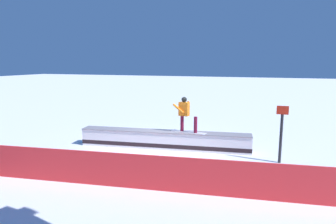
# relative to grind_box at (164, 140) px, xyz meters

# --- Properties ---
(ground_plane) EXTENTS (120.00, 120.00, 0.00)m
(ground_plane) POSITION_rel_grind_box_xyz_m (0.00, 0.00, -0.33)
(ground_plane) COLOR white
(grind_box) EXTENTS (7.09, 1.57, 0.74)m
(grind_box) POSITION_rel_grind_box_xyz_m (0.00, 0.00, 0.00)
(grind_box) COLOR white
(grind_box) RESTS_ON ground_plane
(snowboarder) EXTENTS (1.48, 0.51, 1.43)m
(snowboarder) POSITION_rel_grind_box_xyz_m (-0.87, -0.16, 1.18)
(snowboarder) COLOR silver
(snowboarder) RESTS_ON grind_box
(safety_fence) EXTENTS (12.48, 1.72, 1.01)m
(safety_fence) POSITION_rel_grind_box_xyz_m (0.00, 4.08, 0.17)
(safety_fence) COLOR red
(safety_fence) RESTS_ON ground_plane
(trail_marker) EXTENTS (0.40, 0.10, 2.05)m
(trail_marker) POSITION_rel_grind_box_xyz_m (-4.51, 0.30, 0.76)
(trail_marker) COLOR #262628
(trail_marker) RESTS_ON ground_plane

